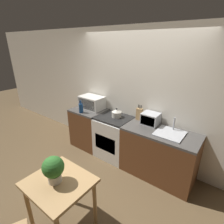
% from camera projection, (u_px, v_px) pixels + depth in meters
% --- Properties ---
extents(ground_plane, '(16.00, 16.00, 0.00)m').
position_uv_depth(ground_plane, '(97.00, 184.00, 3.05)').
color(ground_plane, brown).
extents(wall_back, '(10.00, 0.06, 2.60)m').
position_uv_depth(wall_back, '(136.00, 97.00, 3.46)').
color(wall_back, silver).
rests_on(wall_back, ground_plane).
extents(counter_left_run, '(0.74, 0.62, 0.90)m').
position_uv_depth(counter_left_run, '(90.00, 127.00, 4.09)').
color(counter_left_run, brown).
rests_on(counter_left_run, ground_plane).
extents(counter_right_run, '(1.28, 0.62, 0.90)m').
position_uv_depth(counter_right_run, '(158.00, 154.00, 3.13)').
color(counter_right_run, brown).
rests_on(counter_right_run, ground_plane).
extents(stove_range, '(0.70, 0.62, 0.90)m').
position_uv_depth(stove_range, '(114.00, 137.00, 3.68)').
color(stove_range, silver).
rests_on(stove_range, ground_plane).
extents(kettle, '(0.20, 0.20, 0.19)m').
position_uv_depth(kettle, '(117.00, 113.00, 3.50)').
color(kettle, beige).
rests_on(kettle, stove_range).
extents(microwave, '(0.54, 0.36, 0.28)m').
position_uv_depth(microwave, '(92.00, 102.00, 3.94)').
color(microwave, silver).
rests_on(microwave, counter_left_run).
extents(bottle, '(0.09, 0.09, 0.27)m').
position_uv_depth(bottle, '(81.00, 108.00, 3.72)').
color(bottle, navy).
rests_on(bottle, counter_left_run).
extents(knife_block, '(0.11, 0.07, 0.30)m').
position_uv_depth(knife_block, '(139.00, 114.00, 3.36)').
color(knife_block, tan).
rests_on(knife_block, counter_right_run).
extents(toaster_oven, '(0.30, 0.27, 0.21)m').
position_uv_depth(toaster_oven, '(151.00, 119.00, 3.18)').
color(toaster_oven, '#ADAFB5').
rests_on(toaster_oven, counter_right_run).
extents(sink_basin, '(0.45, 0.44, 0.24)m').
position_uv_depth(sink_basin, '(170.00, 133.00, 2.87)').
color(sink_basin, '#ADAFB5').
rests_on(sink_basin, counter_right_run).
extents(dining_table, '(0.74, 0.67, 0.77)m').
position_uv_depth(dining_table, '(60.00, 189.00, 2.12)').
color(dining_table, tan).
rests_on(dining_table, ground_plane).
extents(potted_plant, '(0.25, 0.25, 0.34)m').
position_uv_depth(potted_plant, '(53.00, 168.00, 2.00)').
color(potted_plant, beige).
rests_on(potted_plant, dining_table).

